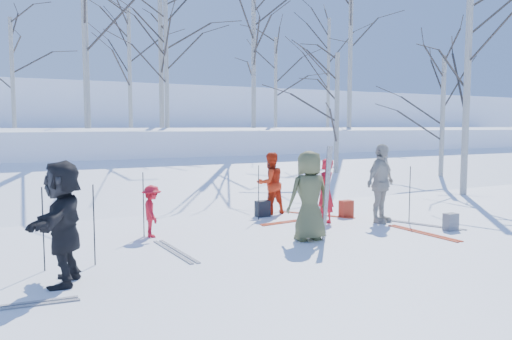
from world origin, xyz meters
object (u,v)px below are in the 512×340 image
skier_redor_behind (270,183)px  backpack_red (346,209)px  dog (310,222)px  skier_grey_west (63,223)px  skier_red_seated (152,211)px  skier_olive_center (309,196)px  skier_red_north (325,191)px  skier_cream_east (381,183)px  backpack_dark (263,209)px  backpack_grey (451,222)px

skier_redor_behind → backpack_red: skier_redor_behind is taller
dog → backpack_red: 2.17m
backpack_red → skier_grey_west: bearing=-161.3°
skier_redor_behind → backpack_red: (1.48, -1.26, -0.59)m
skier_red_seated → dog: size_ratio=1.98×
skier_grey_west → skier_olive_center: bearing=119.8°
skier_redor_behind → skier_red_north: bearing=101.1°
skier_cream_east → dog: skier_cream_east is taller
skier_red_seated → backpack_dark: (3.13, 0.98, -0.34)m
skier_cream_east → dog: (-2.10, -0.18, -0.70)m
skier_red_north → skier_redor_behind: bearing=-101.4°
skier_red_north → skier_cream_east: (1.27, -0.45, 0.17)m
skier_red_seated → backpack_grey: size_ratio=2.84×
skier_red_north → backpack_red: bearing=179.9°
skier_olive_center → skier_red_north: size_ratio=1.17×
skier_red_seated → skier_grey_west: bearing=148.8°
skier_red_north → backpack_red: 1.26m
skier_red_seated → backpack_grey: bearing=-103.9°
skier_olive_center → backpack_dark: 2.86m
skier_red_north → backpack_dark: bearing=-87.8°
skier_olive_center → skier_cream_east: 2.64m
skier_redor_behind → skier_grey_west: (-5.48, -3.62, 0.10)m
skier_cream_east → backpack_dark: bearing=116.7°
skier_red_seated → backpack_grey: 6.46m
skier_red_north → dog: size_ratio=2.82×
skier_red_seated → backpack_red: size_ratio=2.57×
skier_red_seated → skier_grey_west: 3.15m
skier_grey_west → backpack_red: 7.38m
skier_olive_center → skier_redor_behind: skier_olive_center is taller
skier_redor_behind → skier_red_seated: 3.70m
skier_red_north → skier_redor_behind: size_ratio=0.96×
skier_cream_east → backpack_red: skier_cream_east is taller
skier_olive_center → backpack_grey: skier_olive_center is taller
skier_cream_east → backpack_grey: (0.75, -1.43, -0.74)m
skier_cream_east → dog: size_ratio=3.43×
backpack_red → skier_redor_behind: bearing=139.5°
skier_cream_east → skier_grey_west: 7.35m
dog → backpack_red: bearing=-176.5°
dog → backpack_grey: size_ratio=1.43×
skier_red_seated → skier_cream_east: size_ratio=0.58×
skier_red_north → backpack_red: size_ratio=3.65×
skier_grey_west → backpack_grey: bearing=111.7°
skier_grey_west → dog: 5.30m
skier_red_seated → skier_grey_west: size_ratio=0.60×
skier_red_seated → skier_cream_east: skier_cream_east is taller
skier_red_seated → dog: skier_red_seated is taller
skier_redor_behind → backpack_red: 2.04m
backpack_grey → backpack_dark: 4.44m
dog → backpack_grey: dog is taller
skier_red_seated → skier_cream_east: bearing=-92.6°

